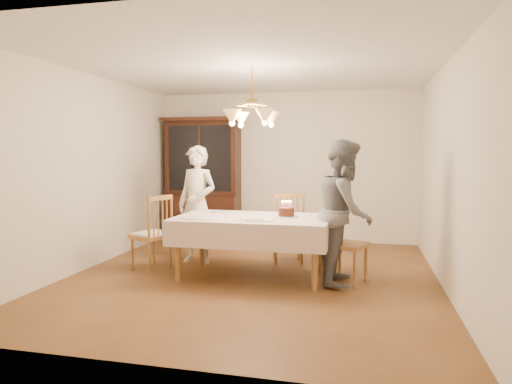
% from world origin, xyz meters
% --- Properties ---
extents(ground, '(5.00, 5.00, 0.00)m').
position_xyz_m(ground, '(0.00, 0.00, 0.00)').
color(ground, brown).
rests_on(ground, ground).
extents(room_shell, '(5.00, 5.00, 5.00)m').
position_xyz_m(room_shell, '(0.00, 0.00, 1.58)').
color(room_shell, white).
rests_on(room_shell, ground).
extents(dining_table, '(1.90, 1.10, 0.76)m').
position_xyz_m(dining_table, '(0.00, 0.00, 0.68)').
color(dining_table, brown).
rests_on(dining_table, ground).
extents(china_hutch, '(1.38, 0.54, 2.16)m').
position_xyz_m(china_hutch, '(-1.46, 2.25, 1.04)').
color(china_hutch, black).
rests_on(china_hutch, ground).
extents(chair_far_side, '(0.53, 0.52, 1.00)m').
position_xyz_m(chair_far_side, '(0.31, 0.85, 0.44)').
color(chair_far_side, brown).
rests_on(chair_far_side, ground).
extents(chair_left_end, '(0.56, 0.57, 1.00)m').
position_xyz_m(chair_left_end, '(-1.38, 0.04, 0.45)').
color(chair_left_end, brown).
rests_on(chair_left_end, ground).
extents(chair_right_end, '(0.55, 0.56, 1.00)m').
position_xyz_m(chair_right_end, '(1.15, 0.05, 0.44)').
color(chair_right_end, brown).
rests_on(chair_right_end, ground).
extents(elderly_woman, '(0.69, 0.55, 1.65)m').
position_xyz_m(elderly_woman, '(-0.93, 0.55, 0.83)').
color(elderly_woman, '#F2EACD').
rests_on(elderly_woman, ground).
extents(adult_in_grey, '(0.69, 0.87, 1.71)m').
position_xyz_m(adult_in_grey, '(1.13, 0.00, 0.85)').
color(adult_in_grey, slate).
rests_on(adult_in_grey, ground).
extents(birthday_cake, '(0.30, 0.30, 0.20)m').
position_xyz_m(birthday_cake, '(0.42, 0.07, 0.81)').
color(birthday_cake, white).
rests_on(birthday_cake, dining_table).
extents(place_setting_near_left, '(0.38, 0.23, 0.02)m').
position_xyz_m(place_setting_near_left, '(-0.64, -0.35, 0.77)').
color(place_setting_near_left, white).
rests_on(place_setting_near_left, dining_table).
extents(place_setting_near_right, '(0.39, 0.24, 0.02)m').
position_xyz_m(place_setting_near_right, '(0.11, -0.30, 0.77)').
color(place_setting_near_right, white).
rests_on(place_setting_near_right, dining_table).
extents(place_setting_far_left, '(0.41, 0.26, 0.02)m').
position_xyz_m(place_setting_far_left, '(-0.48, 0.29, 0.77)').
color(place_setting_far_left, white).
rests_on(place_setting_far_left, dining_table).
extents(chandelier, '(0.62, 0.62, 0.73)m').
position_xyz_m(chandelier, '(-0.00, -0.00, 1.98)').
color(chandelier, '#BF8C3F').
rests_on(chandelier, ground).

